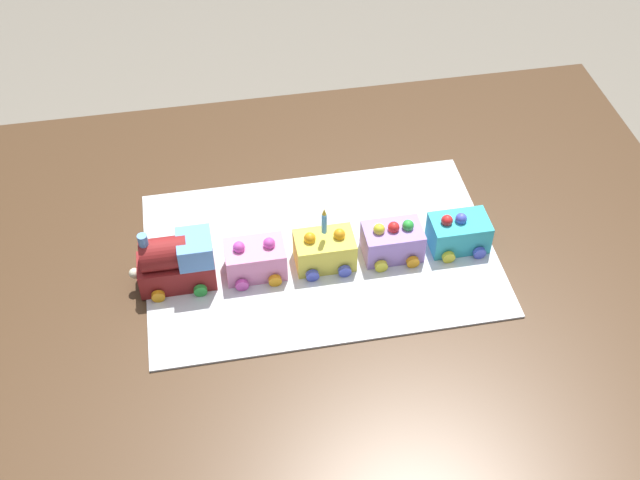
# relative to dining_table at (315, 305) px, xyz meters

# --- Properties ---
(ground_plane) EXTENTS (8.00, 8.00, 0.00)m
(ground_plane) POSITION_rel_dining_table_xyz_m (0.00, 0.00, -0.63)
(ground_plane) COLOR gray
(dining_table) EXTENTS (1.40, 1.00, 0.74)m
(dining_table) POSITION_rel_dining_table_xyz_m (0.00, 0.00, 0.00)
(dining_table) COLOR #4C331E
(dining_table) RESTS_ON ground
(cake_board) EXTENTS (0.60, 0.40, 0.00)m
(cake_board) POSITION_rel_dining_table_xyz_m (0.01, 0.02, 0.11)
(cake_board) COLOR silver
(cake_board) RESTS_ON dining_table
(cake_locomotive) EXTENTS (0.14, 0.08, 0.12)m
(cake_locomotive) POSITION_rel_dining_table_xyz_m (-0.23, -0.00, 0.16)
(cake_locomotive) COLOR maroon
(cake_locomotive) RESTS_ON cake_board
(cake_car_caboose_bubblegum) EXTENTS (0.10, 0.08, 0.07)m
(cake_car_caboose_bubblegum) POSITION_rel_dining_table_xyz_m (-0.10, -0.00, 0.14)
(cake_car_caboose_bubblegum) COLOR pink
(cake_car_caboose_bubblegum) RESTS_ON cake_board
(cake_car_gondola_lemon) EXTENTS (0.10, 0.08, 0.07)m
(cake_car_gondola_lemon) POSITION_rel_dining_table_xyz_m (0.02, -0.00, 0.14)
(cake_car_gondola_lemon) COLOR #F4E04C
(cake_car_gondola_lemon) RESTS_ON cake_board
(cake_car_tanker_lavender) EXTENTS (0.10, 0.08, 0.07)m
(cake_car_tanker_lavender) POSITION_rel_dining_table_xyz_m (0.14, -0.00, 0.14)
(cake_car_tanker_lavender) COLOR #AD84E0
(cake_car_tanker_lavender) RESTS_ON cake_board
(cake_car_hopper_turquoise) EXTENTS (0.10, 0.08, 0.07)m
(cake_car_hopper_turquoise) POSITION_rel_dining_table_xyz_m (0.25, -0.00, 0.14)
(cake_car_hopper_turquoise) COLOR #38B7C6
(cake_car_hopper_turquoise) RESTS_ON cake_board
(birthday_candle) EXTENTS (0.01, 0.01, 0.05)m
(birthday_candle) POSITION_rel_dining_table_xyz_m (0.02, -0.00, 0.21)
(birthday_candle) COLOR #4CA5E5
(birthday_candle) RESTS_ON cake_car_gondola_lemon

